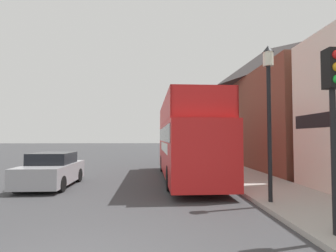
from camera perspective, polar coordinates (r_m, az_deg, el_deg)
ground_plane at (r=25.36m, az=-6.03°, el=-7.35°), size 144.00×144.00×0.00m
sidewalk at (r=22.82m, az=9.19°, el=-7.70°), size 2.96×108.00×0.14m
brick_terrace_rear at (r=22.90m, az=20.92°, el=4.08°), size 6.00×17.43×9.42m
tour_bus at (r=13.74m, az=4.01°, el=-3.91°), size 2.62×10.00×3.99m
parked_car_ahead_of_bus at (r=20.89m, az=3.02°, el=-6.45°), size 1.91×4.01×1.53m
parked_car_far_side at (r=12.75m, az=-24.00°, el=-8.85°), size 1.93×3.94×1.48m
traffic_signal at (r=6.54m, az=32.31°, el=5.23°), size 0.28×0.42×3.90m
lamp_post_nearest at (r=8.99m, az=21.08°, el=6.55°), size 0.35×0.35×4.97m
lamp_post_second at (r=16.77m, az=9.93°, el=1.13°), size 0.35×0.35×4.42m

